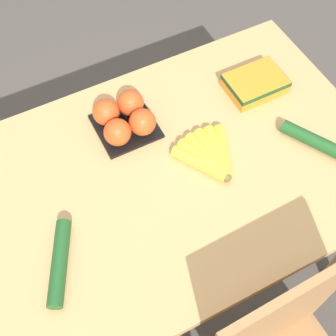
% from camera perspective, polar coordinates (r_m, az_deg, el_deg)
% --- Properties ---
extents(ground_plane, '(12.00, 12.00, 0.00)m').
position_cam_1_polar(ground_plane, '(2.07, 0.00, -11.81)').
color(ground_plane, '#4C4742').
extents(dining_table, '(1.30, 0.84, 0.77)m').
position_cam_1_polar(dining_table, '(1.47, 0.00, -2.89)').
color(dining_table, tan).
rests_on(dining_table, ground_plane).
extents(banana_bunch, '(0.19, 0.19, 0.04)m').
position_cam_1_polar(banana_bunch, '(1.39, 5.19, 1.41)').
color(banana_bunch, brown).
rests_on(banana_bunch, dining_table).
extents(tomato_pack, '(0.18, 0.18, 0.09)m').
position_cam_1_polar(tomato_pack, '(1.44, -5.29, 6.08)').
color(tomato_pack, black).
rests_on(tomato_pack, dining_table).
extents(carrot_bag, '(0.19, 0.14, 0.05)m').
position_cam_1_polar(carrot_bag, '(1.58, 10.61, 10.16)').
color(carrot_bag, orange).
rests_on(carrot_bag, dining_table).
extents(cucumber_near, '(0.14, 0.23, 0.04)m').
position_cam_1_polar(cucumber_near, '(1.27, -13.09, -11.17)').
color(cucumber_near, '#1E5123').
rests_on(cucumber_near, dining_table).
extents(cucumber_far, '(0.15, 0.22, 0.04)m').
position_cam_1_polar(cucumber_far, '(1.48, 17.78, 3.00)').
color(cucumber_far, '#1E5123').
rests_on(cucumber_far, dining_table).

